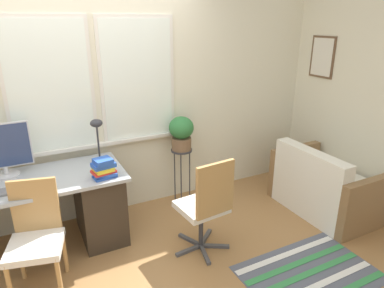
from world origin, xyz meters
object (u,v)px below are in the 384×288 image
at_px(couch_loveseat, 324,188).
at_px(office_chair_swivel, 206,205).
at_px(desk_lamp, 97,130).
at_px(monitor, 2,150).
at_px(keyboard, 7,192).
at_px(book_stack, 104,168).
at_px(plant_stand, 182,157).
at_px(mouse, 44,182).
at_px(potted_plant, 181,132).
at_px(desk_chair_wooden, 36,236).

bearing_deg(couch_loveseat, office_chair_swivel, 91.90).
height_order(desk_lamp, office_chair_swivel, desk_lamp).
xyz_separation_m(office_chair_swivel, couch_loveseat, (1.57, 0.05, -0.23)).
distance_m(monitor, keyboard, 0.44).
bearing_deg(keyboard, couch_loveseat, -9.39).
height_order(book_stack, plant_stand, book_stack).
relative_size(monitor, plant_stand, 0.73).
xyz_separation_m(mouse, potted_plant, (1.49, 0.36, 0.13)).
bearing_deg(monitor, desk_chair_wooden, -77.23).
bearing_deg(desk_lamp, desk_chair_wooden, -137.77).
height_order(mouse, desk_lamp, desk_lamp).
height_order(monitor, potted_plant, monitor).
distance_m(desk_lamp, potted_plant, 0.97).
height_order(mouse, plant_stand, mouse).
bearing_deg(office_chair_swivel, keyboard, -25.42).
xyz_separation_m(keyboard, potted_plant, (1.78, 0.38, 0.14)).
bearing_deg(office_chair_swivel, book_stack, -37.94).
bearing_deg(desk_chair_wooden, book_stack, 35.91).
distance_m(office_chair_swivel, potted_plant, 1.05).
xyz_separation_m(desk_lamp, office_chair_swivel, (0.74, -0.85, -0.57)).
bearing_deg(desk_chair_wooden, plant_stand, 37.68).
relative_size(keyboard, desk_chair_wooden, 0.49).
bearing_deg(office_chair_swivel, monitor, -36.25).
bearing_deg(potted_plant, book_stack, -155.10).
xyz_separation_m(couch_loveseat, plant_stand, (-1.36, 0.90, 0.31)).
height_order(keyboard, plant_stand, keyboard).
height_order(desk_chair_wooden, couch_loveseat, desk_chair_wooden).
bearing_deg(monitor, plant_stand, 0.69).
bearing_deg(office_chair_swivel, couch_loveseat, 176.48).
xyz_separation_m(book_stack, plant_stand, (0.99, 0.46, -0.24)).
xyz_separation_m(office_chair_swivel, potted_plant, (0.21, 0.96, 0.39)).
height_order(keyboard, desk_chair_wooden, desk_chair_wooden).
bearing_deg(couch_loveseat, mouse, 79.25).
height_order(mouse, book_stack, book_stack).
bearing_deg(mouse, monitor, 130.21).
bearing_deg(desk_chair_wooden, desk_lamp, 56.12).
height_order(keyboard, couch_loveseat, couch_loveseat).
relative_size(desk_lamp, book_stack, 1.99).
xyz_separation_m(keyboard, mouse, (0.29, 0.02, 0.01)).
distance_m(desk_lamp, couch_loveseat, 2.56).
xyz_separation_m(keyboard, couch_loveseat, (3.13, -0.52, -0.47)).
bearing_deg(office_chair_swivel, desk_lamp, -54.61).
bearing_deg(keyboard, potted_plant, 12.21).
bearing_deg(keyboard, monitor, 89.68).
bearing_deg(couch_loveseat, potted_plant, 56.32).
distance_m(desk_chair_wooden, plant_stand, 1.77).
distance_m(keyboard, office_chair_swivel, 1.69).
xyz_separation_m(desk_lamp, book_stack, (-0.04, -0.36, -0.25)).
height_order(mouse, potted_plant, potted_plant).
distance_m(desk_chair_wooden, potted_plant, 1.82).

